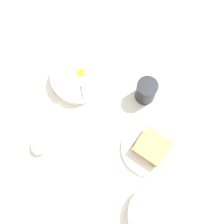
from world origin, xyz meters
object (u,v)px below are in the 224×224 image
(egg_bowl, at_px, (77,78))
(toast_plate, at_px, (149,149))
(toast_sandwich, at_px, (152,146))
(drinking_cup, at_px, (146,91))
(congee_bowl, at_px, (159,215))
(soup_spoon, at_px, (43,139))

(egg_bowl, distance_m, toast_plate, 0.33)
(toast_sandwich, distance_m, drinking_cup, 0.18)
(egg_bowl, relative_size, drinking_cup, 2.07)
(toast_plate, height_order, congee_bowl, congee_bowl)
(soup_spoon, bearing_deg, toast_plate, -145.07)
(toast_plate, xyz_separation_m, soup_spoon, (0.27, 0.19, 0.01))
(drinking_cup, bearing_deg, toast_plate, 131.88)
(egg_bowl, bearing_deg, soup_spoon, 103.76)
(egg_bowl, distance_m, congee_bowl, 0.50)
(toast_sandwich, distance_m, soup_spoon, 0.34)
(soup_spoon, distance_m, drinking_cup, 0.36)
(congee_bowl, distance_m, drinking_cup, 0.38)
(toast_plate, distance_m, congee_bowl, 0.19)
(soup_spoon, relative_size, congee_bowl, 0.96)
(egg_bowl, height_order, toast_sandwich, egg_bowl)
(toast_plate, bearing_deg, soup_spoon, 34.93)
(congee_bowl, bearing_deg, toast_sandwich, -46.63)
(egg_bowl, height_order, toast_plate, egg_bowl)
(toast_plate, bearing_deg, toast_sandwich, -124.46)
(toast_plate, relative_size, soup_spoon, 1.01)
(soup_spoon, bearing_deg, drinking_cup, -115.23)
(toast_plate, height_order, drinking_cup, drinking_cup)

